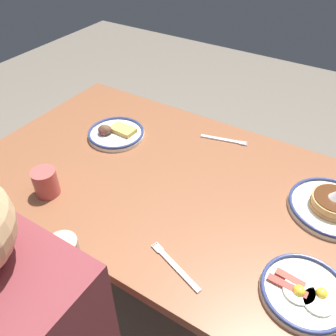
{
  "coord_description": "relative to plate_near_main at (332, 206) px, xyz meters",
  "views": [
    {
      "loc": [
        -0.42,
        0.76,
        1.54
      ],
      "look_at": [
        0.06,
        -0.01,
        0.78
      ],
      "focal_mm": 37.1,
      "sensor_mm": 36.0,
      "label": 1
    }
  ],
  "objects": [
    {
      "name": "fork_near",
      "position": [
        0.3,
        0.43,
        -0.02
      ],
      "size": [
        0.18,
        0.08,
        0.01
      ],
      "color": "silver",
      "rests_on": "dining_table"
    },
    {
      "name": "fork_far",
      "position": [
        0.44,
        -0.16,
        -0.02
      ],
      "size": [
        0.18,
        0.06,
        0.01
      ],
      "color": "silver",
      "rests_on": "dining_table"
    },
    {
      "name": "coffee_mug",
      "position": [
        0.8,
        0.41,
        0.03
      ],
      "size": [
        0.11,
        0.08,
        0.09
      ],
      "color": "#BF4C47",
      "rests_on": "dining_table"
    },
    {
      "name": "ground_plane",
      "position": [
        0.46,
        0.13,
        -0.77
      ],
      "size": [
        6.0,
        6.0,
        0.0
      ],
      "primitive_type": "plane",
      "color": "#696155"
    },
    {
      "name": "dining_table",
      "position": [
        0.46,
        0.13,
        -0.14
      ],
      "size": [
        1.45,
        0.82,
        0.75
      ],
      "color": "brown",
      "rests_on": "ground_plane"
    },
    {
      "name": "plate_center_pancakes",
      "position": [
        0.82,
        0.04,
        -0.0
      ],
      "size": [
        0.22,
        0.22,
        0.05
      ],
      "color": "white",
      "rests_on": "dining_table"
    },
    {
      "name": "plate_near_main",
      "position": [
        0.0,
        0.0,
        0.0
      ],
      "size": [
        0.26,
        0.26,
        0.08
      ],
      "color": "silver",
      "rests_on": "dining_table"
    },
    {
      "name": "plate_far_companion",
      "position": [
        -0.01,
        0.33,
        -0.01
      ],
      "size": [
        0.22,
        0.22,
        0.04
      ],
      "color": "silver",
      "rests_on": "dining_table"
    }
  ]
}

